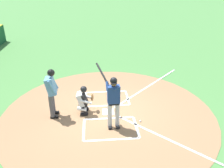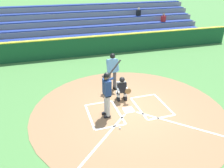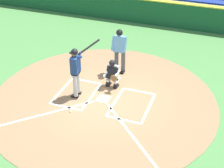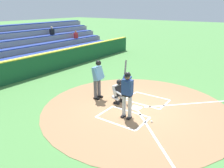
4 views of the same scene
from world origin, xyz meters
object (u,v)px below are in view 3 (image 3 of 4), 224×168
object	(u,v)px
batter	(76,69)
plate_umpire	(120,48)
baseball	(71,111)
catcher	(113,73)

from	to	relation	value
batter	plate_umpire	bearing A→B (deg)	-112.09
batter	baseball	bearing A→B (deg)	101.45
baseball	plate_umpire	bearing A→B (deg)	-101.94
catcher	plate_umpire	world-z (taller)	plate_umpire
catcher	baseball	distance (m)	2.21
batter	catcher	world-z (taller)	batter
batter	plate_umpire	distance (m)	2.28
batter	plate_umpire	world-z (taller)	batter
plate_umpire	catcher	bearing A→B (deg)	96.16
catcher	plate_umpire	bearing A→B (deg)	-83.84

